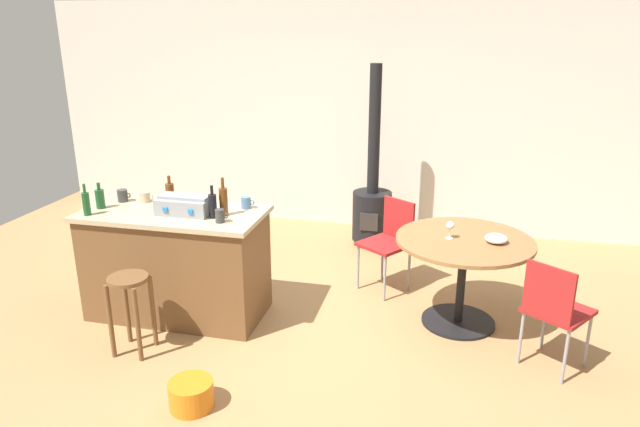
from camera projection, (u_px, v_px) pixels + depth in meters
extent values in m
plane|color=#A37A4C|center=(307.00, 326.00, 4.80)|extent=(8.80, 8.80, 0.00)
cube|color=beige|center=(363.00, 117.00, 6.86)|extent=(8.00, 0.10, 2.70)
cube|color=brown|center=(177.00, 265.00, 4.89)|extent=(1.47, 0.68, 0.90)
cube|color=tan|center=(172.00, 213.00, 4.74)|extent=(1.53, 0.74, 0.04)
cylinder|color=brown|center=(153.00, 311.00, 4.43)|extent=(0.04, 0.04, 0.60)
cylinder|color=brown|center=(127.00, 308.00, 4.48)|extent=(0.04, 0.04, 0.60)
cylinder|color=brown|center=(110.00, 322.00, 4.27)|extent=(0.04, 0.04, 0.60)
cylinder|color=brown|center=(138.00, 325.00, 4.22)|extent=(0.04, 0.04, 0.60)
cylinder|color=brown|center=(128.00, 279.00, 4.25)|extent=(0.30, 0.30, 0.03)
cylinder|color=black|center=(458.00, 321.00, 4.85)|extent=(0.61, 0.61, 0.02)
cylinder|color=black|center=(461.00, 283.00, 4.74)|extent=(0.07, 0.07, 0.73)
cylinder|color=olive|center=(465.00, 241.00, 4.62)|extent=(1.11, 1.11, 0.03)
cube|color=maroon|center=(558.00, 311.00, 4.12)|extent=(0.56, 0.56, 0.03)
cube|color=maroon|center=(549.00, 293.00, 3.94)|extent=(0.31, 0.23, 0.40)
cylinder|color=gray|center=(521.00, 338.00, 4.21)|extent=(0.02, 0.02, 0.43)
cylinder|color=gray|center=(565.00, 357.00, 3.96)|extent=(0.02, 0.02, 0.43)
cylinder|color=gray|center=(588.00, 340.00, 4.17)|extent=(0.02, 0.02, 0.43)
cylinder|color=gray|center=(544.00, 323.00, 4.42)|extent=(0.02, 0.02, 0.43)
cube|color=maroon|center=(384.00, 244.00, 5.32)|extent=(0.56, 0.56, 0.03)
cube|color=maroon|center=(399.00, 220.00, 5.38)|extent=(0.31, 0.23, 0.40)
cylinder|color=gray|center=(409.00, 268.00, 5.38)|extent=(0.02, 0.02, 0.45)
cylinder|color=gray|center=(382.00, 258.00, 5.63)|extent=(0.02, 0.02, 0.45)
cylinder|color=gray|center=(358.00, 267.00, 5.41)|extent=(0.02, 0.02, 0.45)
cylinder|color=gray|center=(385.00, 279.00, 5.17)|extent=(0.02, 0.02, 0.45)
cylinder|color=black|center=(371.00, 241.00, 6.59)|extent=(0.37, 0.37, 0.06)
cylinder|color=black|center=(372.00, 216.00, 6.49)|extent=(0.44, 0.44, 0.56)
cube|color=#2D2826|center=(369.00, 222.00, 6.29)|extent=(0.20, 0.02, 0.20)
cylinder|color=black|center=(374.00, 130.00, 6.18)|extent=(0.13, 0.13, 1.41)
cube|color=gray|center=(185.00, 206.00, 4.66)|extent=(0.44, 0.26, 0.13)
cube|color=gray|center=(185.00, 197.00, 4.64)|extent=(0.42, 0.15, 0.02)
cube|color=blue|center=(165.00, 210.00, 4.56)|extent=(0.04, 0.01, 0.04)
cube|color=blue|center=(190.00, 212.00, 4.52)|extent=(0.04, 0.01, 0.04)
cylinder|color=black|center=(213.00, 206.00, 4.55)|extent=(0.07, 0.07, 0.19)
cylinder|color=black|center=(212.00, 190.00, 4.50)|extent=(0.02, 0.02, 0.07)
cylinder|color=#194C23|center=(100.00, 199.00, 4.79)|extent=(0.07, 0.07, 0.16)
cylinder|color=#194C23|center=(98.00, 186.00, 4.76)|extent=(0.03, 0.03, 0.06)
cylinder|color=#603314|center=(170.00, 194.00, 4.89)|extent=(0.07, 0.07, 0.18)
cylinder|color=#603314|center=(169.00, 180.00, 4.85)|extent=(0.03, 0.03, 0.07)
cylinder|color=#603314|center=(224.00, 202.00, 4.60)|extent=(0.07, 0.07, 0.23)
cylinder|color=#603314|center=(222.00, 183.00, 4.55)|extent=(0.03, 0.03, 0.09)
cylinder|color=#194C23|center=(86.00, 204.00, 4.61)|extent=(0.06, 0.06, 0.19)
cylinder|color=#194C23|center=(84.00, 188.00, 4.57)|extent=(0.02, 0.02, 0.07)
cylinder|color=#4C7099|center=(246.00, 203.00, 4.79)|extent=(0.08, 0.08, 0.10)
torus|color=#4C7099|center=(252.00, 202.00, 4.78)|extent=(0.05, 0.01, 0.05)
cylinder|color=tan|center=(145.00, 197.00, 4.97)|extent=(0.09, 0.09, 0.09)
torus|color=tan|center=(151.00, 197.00, 4.95)|extent=(0.05, 0.01, 0.05)
cylinder|color=#383838|center=(123.00, 196.00, 4.98)|extent=(0.09, 0.09, 0.11)
torus|color=#383838|center=(128.00, 195.00, 4.97)|extent=(0.05, 0.01, 0.05)
cylinder|color=#383838|center=(220.00, 216.00, 4.45)|extent=(0.07, 0.07, 0.11)
torus|color=#383838|center=(226.00, 216.00, 4.44)|extent=(0.05, 0.01, 0.05)
cylinder|color=silver|center=(449.00, 238.00, 4.63)|extent=(0.06, 0.06, 0.00)
cylinder|color=silver|center=(450.00, 233.00, 4.61)|extent=(0.01, 0.01, 0.08)
ellipsoid|color=silver|center=(450.00, 225.00, 4.59)|extent=(0.07, 0.07, 0.06)
ellipsoid|color=white|center=(496.00, 238.00, 4.53)|extent=(0.18, 0.18, 0.07)
cylinder|color=orange|center=(191.00, 394.00, 3.76)|extent=(0.30, 0.30, 0.19)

